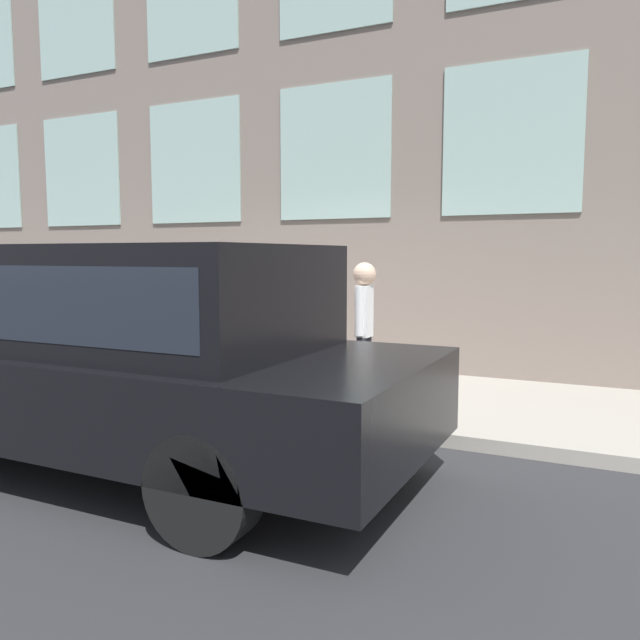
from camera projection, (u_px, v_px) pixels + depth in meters
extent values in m
plane|color=#2D2D30|center=(225.00, 418.00, 6.21)|extent=(80.00, 80.00, 0.00)
cube|color=#A8A093|center=(288.00, 387.00, 7.39)|extent=(2.63, 60.00, 0.12)
cube|color=gray|center=(339.00, 79.00, 8.30)|extent=(0.30, 40.00, 7.91)
cube|color=#9EBCB2|center=(511.00, 138.00, 7.27)|extent=(0.03, 1.60, 1.77)
cube|color=#9EBCB2|center=(334.00, 152.00, 8.25)|extent=(0.03, 1.60, 1.77)
cube|color=#9EBCB2|center=(194.00, 162.00, 9.22)|extent=(0.03, 1.60, 1.77)
cube|color=#9EBCB2|center=(81.00, 171.00, 10.20)|extent=(0.03, 1.60, 1.77)
cube|color=#9EBCB2|center=(75.00, 18.00, 9.95)|extent=(0.03, 1.60, 1.77)
cylinder|color=red|center=(277.00, 398.00, 6.46)|extent=(0.34, 0.34, 0.04)
cylinder|color=red|center=(277.00, 371.00, 6.43)|extent=(0.25, 0.25, 0.63)
sphere|color=maroon|center=(277.00, 341.00, 6.40)|extent=(0.27, 0.27, 0.27)
cylinder|color=black|center=(277.00, 333.00, 6.39)|extent=(0.09, 0.09, 0.11)
cylinder|color=red|center=(292.00, 365.00, 6.35)|extent=(0.09, 0.10, 0.09)
cylinder|color=red|center=(262.00, 362.00, 6.50)|extent=(0.09, 0.10, 0.09)
cylinder|color=#232328|center=(361.00, 372.00, 6.22)|extent=(0.10, 0.10, 0.69)
cylinder|color=#232328|center=(366.00, 369.00, 6.34)|extent=(0.10, 0.10, 0.69)
cube|color=white|center=(364.00, 311.00, 6.22)|extent=(0.19, 0.13, 0.51)
cylinder|color=white|center=(359.00, 311.00, 6.10)|extent=(0.08, 0.08, 0.49)
cylinder|color=white|center=(369.00, 309.00, 6.33)|extent=(0.08, 0.08, 0.49)
sphere|color=beige|center=(365.00, 274.00, 6.18)|extent=(0.23, 0.23, 0.23)
cylinder|color=black|center=(45.00, 382.00, 6.36)|extent=(0.24, 0.67, 0.67)
cylinder|color=black|center=(203.00, 489.00, 3.45)|extent=(0.24, 0.67, 0.67)
cylinder|color=black|center=(331.00, 417.00, 4.98)|extent=(0.24, 0.67, 0.67)
cube|color=black|center=(99.00, 381.00, 4.87)|extent=(1.94, 5.19, 0.61)
cube|color=black|center=(109.00, 295.00, 4.75)|extent=(1.71, 3.21, 0.75)
cube|color=#1E232D|center=(109.00, 295.00, 4.75)|extent=(1.72, 2.96, 0.48)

